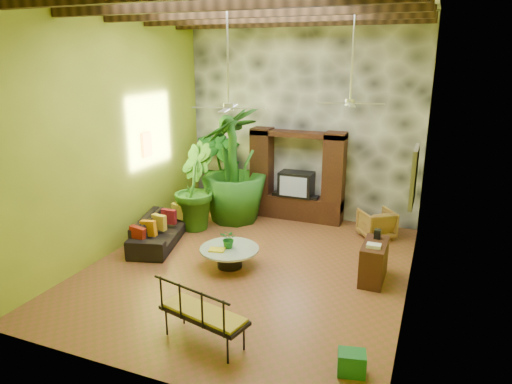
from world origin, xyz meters
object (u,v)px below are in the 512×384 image
at_px(tall_plant_a, 220,169).
at_px(tall_plant_b, 193,186).
at_px(wicker_armchair, 377,224).
at_px(ceiling_fan_back, 351,91).
at_px(sofa, 160,230).
at_px(iron_bench, 201,312).
at_px(side_console, 374,262).
at_px(ceiling_fan_front, 228,95).
at_px(tall_plant_c, 234,165).
at_px(green_bin, 352,363).
at_px(coffee_table, 230,255).
at_px(entertainment_center, 297,182).

bearing_deg(tall_plant_a, tall_plant_b, -87.06).
bearing_deg(wicker_armchair, tall_plant_b, -22.41).
bearing_deg(ceiling_fan_back, tall_plant_a, 152.76).
height_order(sofa, iron_bench, iron_bench).
bearing_deg(wicker_armchair, sofa, -9.59).
xyz_separation_m(tall_plant_b, side_console, (4.47, -1.19, -0.67)).
bearing_deg(sofa, ceiling_fan_back, -93.66).
bearing_deg(ceiling_fan_front, tall_plant_c, 113.37).
relative_size(ceiling_fan_back, side_console, 2.00).
xyz_separation_m(tall_plant_b, iron_bench, (2.47, -4.18, -0.49)).
distance_m(tall_plant_c, green_bin, 6.34).
bearing_deg(sofa, tall_plant_a, -18.34).
bearing_deg(coffee_table, tall_plant_b, 135.94).
xyz_separation_m(entertainment_center, wicker_armchair, (2.12, -0.56, -0.64)).
bearing_deg(wicker_armchair, iron_bench, 35.52).
xyz_separation_m(wicker_armchair, tall_plant_a, (-4.31, 0.58, 0.78)).
xyz_separation_m(tall_plant_c, green_bin, (3.91, -4.83, -1.29)).
bearing_deg(tall_plant_c, ceiling_fan_front, -66.63).
bearing_deg(tall_plant_c, entertainment_center, 27.40).
distance_m(tall_plant_b, tall_plant_c, 1.16).
distance_m(entertainment_center, ceiling_fan_front, 4.30).
height_order(entertainment_center, sofa, entertainment_center).
distance_m(entertainment_center, sofa, 3.67).
height_order(ceiling_fan_back, coffee_table, ceiling_fan_back).
height_order(sofa, tall_plant_a, tall_plant_a).
bearing_deg(sofa, coffee_table, -119.60).
bearing_deg(green_bin, wicker_armchair, 94.27).
bearing_deg(sofa, wicker_armchair, -79.21).
distance_m(ceiling_fan_back, sofa, 5.07).
distance_m(entertainment_center, wicker_armchair, 2.28).
bearing_deg(green_bin, sofa, 149.81).
height_order(ceiling_fan_front, tall_plant_a, ceiling_fan_front).
relative_size(sofa, wicker_armchair, 2.88).
bearing_deg(tall_plant_c, side_console, -28.22).
bearing_deg(tall_plant_a, ceiling_fan_front, -60.76).
xyz_separation_m(ceiling_fan_back, side_console, (0.77, -0.82, -3.03)).
height_order(wicker_armchair, side_console, side_console).
height_order(entertainment_center, ceiling_fan_front, ceiling_fan_front).
xyz_separation_m(ceiling_fan_front, sofa, (-2.13, 0.78, -3.10)).
distance_m(ceiling_fan_front, tall_plant_b, 3.62).
bearing_deg(green_bin, coffee_table, 141.11).
height_order(tall_plant_a, coffee_table, tall_plant_a).
distance_m(entertainment_center, tall_plant_b, 2.63).
distance_m(tall_plant_c, iron_bench, 5.40).
relative_size(ceiling_fan_back, tall_plant_b, 0.89).
xyz_separation_m(entertainment_center, green_bin, (2.49, -5.56, -0.81)).
bearing_deg(tall_plant_b, wicker_armchair, 13.36).
height_order(wicker_armchair, tall_plant_b, tall_plant_b).
distance_m(wicker_armchair, tall_plant_b, 4.40).
xyz_separation_m(side_console, green_bin, (0.13, -2.80, -0.21)).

